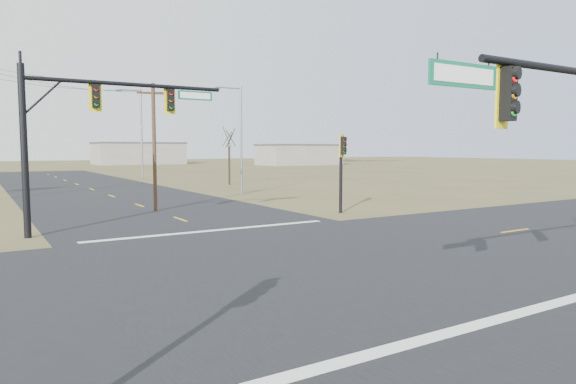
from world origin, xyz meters
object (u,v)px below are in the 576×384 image
object	(u,v)px
mast_arm_far	(94,115)
utility_pole_near	(154,144)
streetlight_b	(140,129)
bare_tree_c	(229,136)
pedestal_signal_ne	(342,156)
streetlight_a	(239,134)

from	to	relation	value
mast_arm_far	utility_pole_near	world-z (taller)	utility_pole_near
mast_arm_far	utility_pole_near	size ratio (longest dim) A/B	1.18
streetlight_b	bare_tree_c	bearing A→B (deg)	-78.05
pedestal_signal_ne	bare_tree_c	bearing A→B (deg)	55.94
utility_pole_near	bare_tree_c	distance (m)	23.25
pedestal_signal_ne	streetlight_b	bearing A→B (deg)	66.94
pedestal_signal_ne	streetlight_b	distance (m)	40.73
pedestal_signal_ne	streetlight_b	world-z (taller)	streetlight_b
bare_tree_c	mast_arm_far	bearing A→B (deg)	-126.56
pedestal_signal_ne	bare_tree_c	distance (m)	25.82
mast_arm_far	pedestal_signal_ne	bearing A→B (deg)	0.66
mast_arm_far	utility_pole_near	xyz separation A→B (m)	(4.69, 6.23, -1.26)
utility_pole_near	streetlight_a	distance (m)	11.99
mast_arm_far	streetlight_a	bearing A→B (deg)	46.54
utility_pole_near	bare_tree_c	world-z (taller)	utility_pole_near
pedestal_signal_ne	streetlight_a	world-z (taller)	streetlight_a
pedestal_signal_ne	utility_pole_near	bearing A→B (deg)	120.27
pedestal_signal_ne	bare_tree_c	size ratio (longest dim) A/B	0.73
utility_pole_near	streetlight_b	xyz separation A→B (m)	(8.65, 33.95, 2.20)
streetlight_a	bare_tree_c	size ratio (longest dim) A/B	1.37
mast_arm_far	bare_tree_c	distance (m)	31.02
mast_arm_far	streetlight_a	distance (m)	19.59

